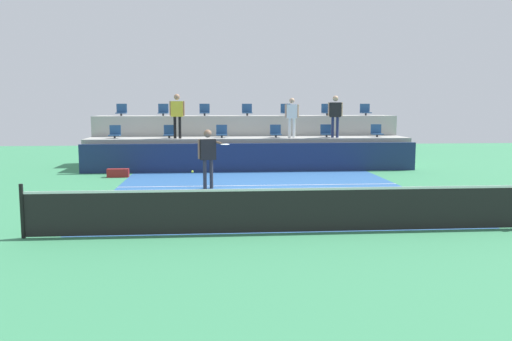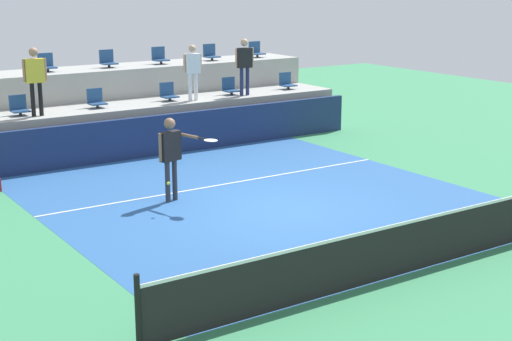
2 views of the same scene
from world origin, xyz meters
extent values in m
plane|color=#388456|center=(0.00, 0.00, 0.00)|extent=(40.00, 40.00, 0.00)
cube|color=#285693|center=(0.00, 1.00, 0.00)|extent=(9.00, 10.00, 0.01)
cube|color=white|center=(0.00, 2.40, 0.01)|extent=(9.00, 0.06, 0.00)
cylinder|color=black|center=(-5.20, -4.00, 0.54)|extent=(0.08, 0.08, 1.07)
cube|color=black|center=(0.00, -4.00, 0.46)|extent=(10.40, 0.01, 0.87)
cube|color=white|center=(0.00, -4.00, 0.89)|extent=(10.40, 0.02, 0.05)
cube|color=navy|center=(0.00, 6.00, 0.55)|extent=(13.00, 0.16, 1.10)
cube|color=#9E9E99|center=(0.00, 7.30, 0.62)|extent=(13.00, 1.80, 1.25)
cube|color=#9E9E99|center=(0.00, 9.10, 1.05)|extent=(13.00, 1.80, 2.10)
cylinder|color=#2D2D33|center=(-5.37, 7.15, 1.30)|extent=(0.08, 0.08, 0.10)
cube|color=navy|center=(-5.37, 7.15, 1.37)|extent=(0.44, 0.40, 0.04)
cube|color=navy|center=(-5.37, 7.33, 1.58)|extent=(0.44, 0.04, 0.38)
cylinder|color=#2D2D33|center=(-3.22, 7.15, 1.30)|extent=(0.08, 0.08, 0.10)
cube|color=navy|center=(-3.22, 7.15, 1.37)|extent=(0.44, 0.40, 0.04)
cube|color=navy|center=(-3.22, 7.33, 1.58)|extent=(0.44, 0.04, 0.38)
cylinder|color=#2D2D33|center=(-1.11, 7.15, 1.30)|extent=(0.08, 0.08, 0.10)
cube|color=navy|center=(-1.11, 7.15, 1.37)|extent=(0.44, 0.40, 0.04)
cube|color=navy|center=(-1.11, 7.33, 1.58)|extent=(0.44, 0.04, 0.38)
cylinder|color=#2D2D33|center=(1.09, 7.15, 1.30)|extent=(0.08, 0.08, 0.10)
cube|color=navy|center=(1.09, 7.15, 1.37)|extent=(0.44, 0.40, 0.04)
cube|color=navy|center=(1.09, 7.33, 1.58)|extent=(0.44, 0.04, 0.38)
cylinder|color=#2D2D33|center=(3.19, 7.15, 1.30)|extent=(0.08, 0.08, 0.10)
cube|color=navy|center=(3.19, 7.15, 1.37)|extent=(0.44, 0.40, 0.04)
cube|color=navy|center=(3.19, 7.33, 1.58)|extent=(0.44, 0.04, 0.38)
cylinder|color=#2D2D33|center=(5.31, 7.15, 1.30)|extent=(0.08, 0.08, 0.10)
cube|color=navy|center=(5.31, 7.15, 1.37)|extent=(0.44, 0.40, 0.04)
cube|color=navy|center=(5.31, 7.33, 1.58)|extent=(0.44, 0.04, 0.38)
cylinder|color=#2D2D33|center=(-5.38, 8.95, 2.15)|extent=(0.08, 0.08, 0.10)
cube|color=navy|center=(-5.38, 8.95, 2.22)|extent=(0.44, 0.40, 0.04)
cube|color=navy|center=(-5.38, 9.13, 2.43)|extent=(0.44, 0.04, 0.38)
cylinder|color=#2D2D33|center=(-3.60, 8.95, 2.15)|extent=(0.08, 0.08, 0.10)
cube|color=navy|center=(-3.60, 8.95, 2.22)|extent=(0.44, 0.40, 0.04)
cube|color=navy|center=(-3.60, 9.13, 2.43)|extent=(0.44, 0.04, 0.38)
cylinder|color=#2D2D33|center=(-1.81, 8.95, 2.15)|extent=(0.08, 0.08, 0.10)
cube|color=navy|center=(-1.81, 8.95, 2.22)|extent=(0.44, 0.40, 0.04)
cube|color=navy|center=(-1.81, 9.13, 2.43)|extent=(0.44, 0.04, 0.38)
cylinder|color=#2D2D33|center=(0.04, 8.95, 2.15)|extent=(0.08, 0.08, 0.10)
cube|color=navy|center=(0.04, 8.95, 2.22)|extent=(0.44, 0.40, 0.04)
cube|color=navy|center=(0.04, 9.13, 2.43)|extent=(0.44, 0.04, 0.38)
cylinder|color=#2D2D33|center=(1.76, 8.95, 2.15)|extent=(0.08, 0.08, 0.10)
cube|color=navy|center=(1.76, 8.95, 2.22)|extent=(0.44, 0.40, 0.04)
cube|color=navy|center=(1.76, 9.13, 2.43)|extent=(0.44, 0.04, 0.38)
cylinder|color=#2D2D33|center=(3.59, 8.95, 2.15)|extent=(0.08, 0.08, 0.10)
cube|color=navy|center=(3.59, 8.95, 2.22)|extent=(0.44, 0.40, 0.04)
cube|color=navy|center=(3.59, 9.13, 2.43)|extent=(0.44, 0.04, 0.38)
cylinder|color=#2D2D33|center=(5.34, 8.95, 2.15)|extent=(0.08, 0.08, 0.10)
cube|color=navy|center=(5.34, 8.95, 2.22)|extent=(0.44, 0.40, 0.04)
cube|color=navy|center=(5.34, 9.13, 2.43)|extent=(0.44, 0.04, 0.38)
cylinder|color=#2D2D33|center=(-1.74, 1.86, 0.45)|extent=(0.13, 0.13, 0.90)
cylinder|color=#2D2D33|center=(-1.54, 1.92, 0.45)|extent=(0.13, 0.13, 0.90)
cube|color=black|center=(-1.64, 1.89, 1.22)|extent=(0.52, 0.30, 0.64)
sphere|color=#846047|center=(-1.64, 1.89, 1.71)|extent=(0.30, 0.30, 0.24)
cylinder|color=#846047|center=(-1.91, 1.82, 1.24)|extent=(0.09, 0.09, 0.60)
cylinder|color=#846047|center=(-1.30, 1.68, 1.44)|extent=(0.21, 0.57, 0.07)
cylinder|color=black|center=(-1.20, 1.31, 1.44)|extent=(0.10, 0.26, 0.04)
ellipsoid|color=silver|center=(-1.13, 1.04, 1.44)|extent=(0.33, 0.37, 0.03)
cylinder|color=black|center=(-2.96, 6.86, 1.68)|extent=(0.12, 0.12, 0.86)
cylinder|color=black|center=(-2.77, 6.84, 1.68)|extent=(0.12, 0.12, 0.86)
cube|color=yellow|center=(-2.86, 6.85, 2.41)|extent=(0.48, 0.23, 0.61)
sphere|color=#A87A5B|center=(-2.86, 6.85, 2.88)|extent=(0.26, 0.26, 0.23)
cylinder|color=#A87A5B|center=(-3.13, 6.88, 2.43)|extent=(0.08, 0.08, 0.57)
cylinder|color=#A87A5B|center=(-2.60, 6.82, 2.43)|extent=(0.08, 0.08, 0.57)
cylinder|color=white|center=(1.61, 6.86, 1.64)|extent=(0.12, 0.12, 0.79)
cylinder|color=white|center=(1.79, 6.84, 1.64)|extent=(0.12, 0.12, 0.79)
cube|color=white|center=(1.70, 6.85, 2.31)|extent=(0.44, 0.23, 0.56)
sphere|color=tan|center=(1.70, 6.85, 2.74)|extent=(0.24, 0.24, 0.21)
cylinder|color=tan|center=(1.45, 6.88, 2.33)|extent=(0.08, 0.08, 0.52)
cylinder|color=tan|center=(1.94, 6.82, 2.33)|extent=(0.08, 0.08, 0.52)
cylinder|color=navy|center=(3.37, 6.87, 1.67)|extent=(0.13, 0.13, 0.83)
cylinder|color=navy|center=(3.56, 6.83, 1.67)|extent=(0.13, 0.13, 0.83)
cube|color=black|center=(3.47, 6.85, 2.38)|extent=(0.48, 0.27, 0.59)
sphere|color=tan|center=(3.47, 6.85, 2.83)|extent=(0.27, 0.27, 0.23)
cylinder|color=tan|center=(3.21, 6.90, 2.39)|extent=(0.08, 0.08, 0.55)
cylinder|color=tan|center=(3.72, 6.80, 2.39)|extent=(0.08, 0.08, 0.55)
sphere|color=#CCE033|center=(-2.09, 1.14, 0.63)|extent=(0.07, 0.07, 0.07)
cube|color=maroon|center=(-4.88, 4.83, 0.15)|extent=(0.76, 0.28, 0.30)
camera|label=1|loc=(-1.52, -14.56, 2.59)|focal=37.65mm
camera|label=2|loc=(-8.99, -12.40, 4.74)|focal=53.78mm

